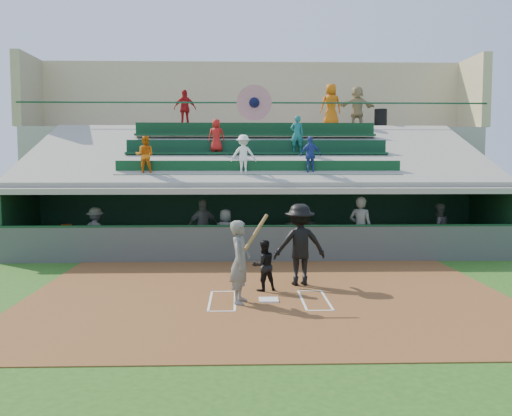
{
  "coord_description": "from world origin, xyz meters",
  "views": [
    {
      "loc": [
        -0.65,
        -12.44,
        3.09
      ],
      "look_at": [
        -0.18,
        3.5,
        1.8
      ],
      "focal_mm": 40.0,
      "sensor_mm": 36.0,
      "label": 1
    }
  ],
  "objects_px": {
    "batter_at_plate": "(240,261)",
    "white_table": "(68,245)",
    "catcher": "(263,265)",
    "water_cooler": "(67,230)",
    "home_plate": "(269,300)",
    "trash_bin": "(381,119)"
  },
  "relations": [
    {
      "from": "batter_at_plate",
      "to": "white_table",
      "type": "relative_size",
      "value": 2.58
    },
    {
      "from": "water_cooler",
      "to": "trash_bin",
      "type": "xyz_separation_m",
      "value": [
        11.95,
        6.78,
        4.14
      ]
    },
    {
      "from": "home_plate",
      "to": "white_table",
      "type": "xyz_separation_m",
      "value": [
        -6.27,
        6.19,
        0.34
      ]
    },
    {
      "from": "white_table",
      "to": "trash_bin",
      "type": "relative_size",
      "value": 0.91
    },
    {
      "from": "batter_at_plate",
      "to": "water_cooler",
      "type": "height_order",
      "value": "batter_at_plate"
    },
    {
      "from": "white_table",
      "to": "trash_bin",
      "type": "distance_m",
      "value": 14.49
    },
    {
      "from": "home_plate",
      "to": "catcher",
      "type": "xyz_separation_m",
      "value": [
        -0.08,
        0.97,
        0.59
      ]
    },
    {
      "from": "home_plate",
      "to": "white_table",
      "type": "relative_size",
      "value": 0.57
    },
    {
      "from": "batter_at_plate",
      "to": "white_table",
      "type": "bearing_deg",
      "value": 131.43
    },
    {
      "from": "white_table",
      "to": "water_cooler",
      "type": "relative_size",
      "value": 2.15
    },
    {
      "from": "water_cooler",
      "to": "trash_bin",
      "type": "relative_size",
      "value": 0.42
    },
    {
      "from": "home_plate",
      "to": "batter_at_plate",
      "type": "height_order",
      "value": "batter_at_plate"
    },
    {
      "from": "batter_at_plate",
      "to": "catcher",
      "type": "bearing_deg",
      "value": 64.58
    },
    {
      "from": "catcher",
      "to": "water_cooler",
      "type": "bearing_deg",
      "value": -61.58
    },
    {
      "from": "batter_at_plate",
      "to": "white_table",
      "type": "height_order",
      "value": "batter_at_plate"
    },
    {
      "from": "white_table",
      "to": "trash_bin",
      "type": "bearing_deg",
      "value": 53.64
    },
    {
      "from": "catcher",
      "to": "white_table",
      "type": "relative_size",
      "value": 1.61
    },
    {
      "from": "home_plate",
      "to": "trash_bin",
      "type": "relative_size",
      "value": 0.51
    },
    {
      "from": "batter_at_plate",
      "to": "trash_bin",
      "type": "xyz_separation_m",
      "value": [
        6.29,
        13.18,
        4.09
      ]
    },
    {
      "from": "batter_at_plate",
      "to": "water_cooler",
      "type": "distance_m",
      "value": 8.55
    },
    {
      "from": "batter_at_plate",
      "to": "white_table",
      "type": "xyz_separation_m",
      "value": [
        -5.63,
        6.38,
        -0.56
      ]
    },
    {
      "from": "batter_at_plate",
      "to": "trash_bin",
      "type": "bearing_deg",
      "value": 64.48
    }
  ]
}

